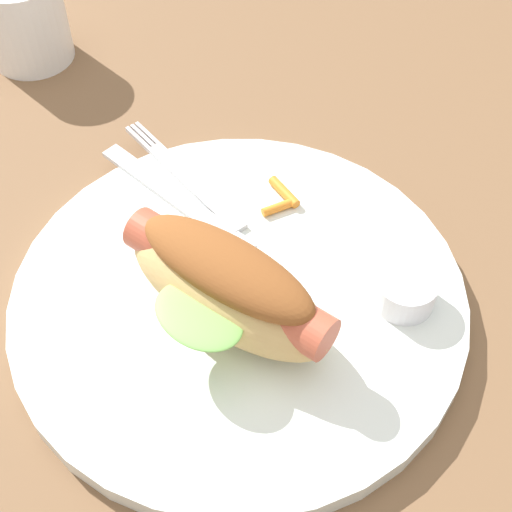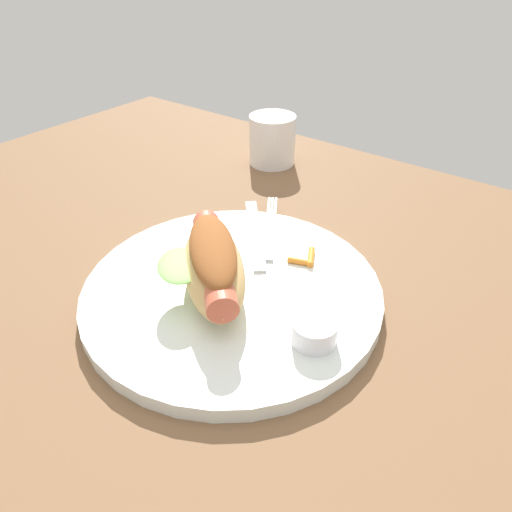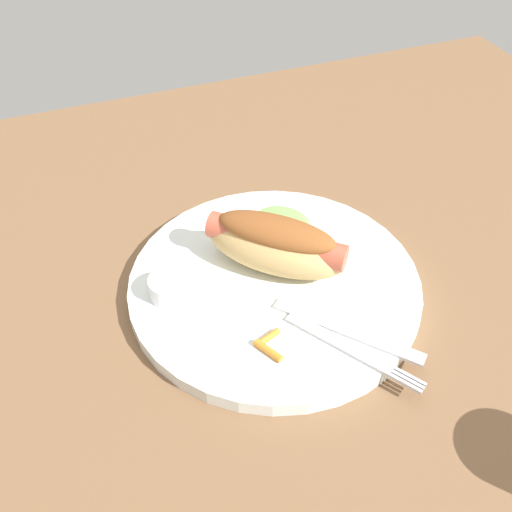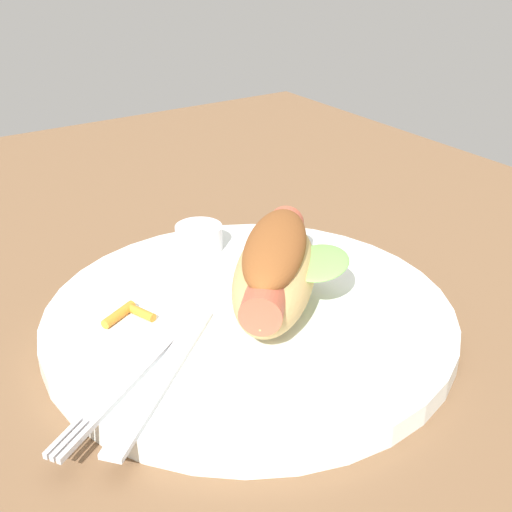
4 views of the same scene
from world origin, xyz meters
The scene contains 7 objects.
ground_plane centered at (0.00, 0.00, -0.90)cm, with size 120.00×90.00×1.80cm, color brown.
plate centered at (-0.45, -1.74, 0.80)cm, with size 30.53×30.53×1.60cm, color white.
hot_dog centered at (0.82, -0.33, 4.96)cm, with size 14.86×14.27×6.32cm.
sauce_ramekin centered at (-10.75, 0.19, 2.72)cm, with size 4.09×4.09×2.24cm, color white.
fork centered at (3.09, -12.78, 1.80)cm, with size 8.81×12.60×0.40cm.
knife centered at (3.90, -10.73, 1.78)cm, with size 15.19×1.40×0.36cm, color silver.
carrot_garnish centered at (-3.90, -9.77, 1.94)cm, with size 2.94×3.75×0.72cm.
Camera 4 is at (35.19, -24.42, 27.63)cm, focal length 46.28 mm.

